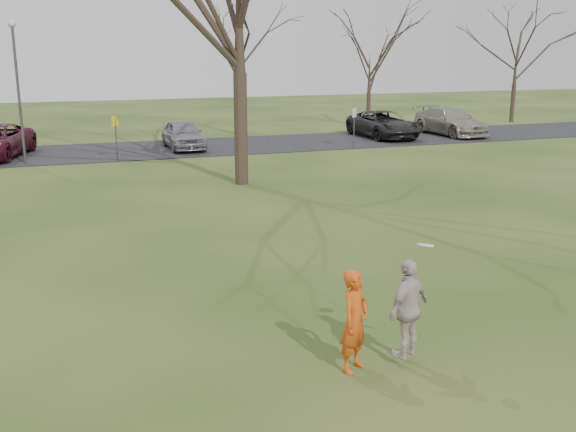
% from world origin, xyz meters
% --- Properties ---
extents(ground, '(120.00, 120.00, 0.00)m').
position_xyz_m(ground, '(0.00, 0.00, 0.00)').
color(ground, '#1E380F').
rests_on(ground, ground).
extents(parking_strip, '(62.00, 6.50, 0.04)m').
position_xyz_m(parking_strip, '(0.00, 25.00, 0.02)').
color(parking_strip, black).
rests_on(parking_strip, ground).
extents(player_defender, '(0.74, 0.70, 1.70)m').
position_xyz_m(player_defender, '(-0.42, -0.41, 0.85)').
color(player_defender, '#C74710').
rests_on(player_defender, ground).
extents(car_4, '(1.78, 4.32, 1.47)m').
position_xyz_m(car_4, '(1.59, 24.68, 0.77)').
color(car_4, gray).
rests_on(car_4, parking_strip).
extents(car_6, '(2.63, 5.49, 1.51)m').
position_xyz_m(car_6, '(13.37, 25.24, 0.80)').
color(car_6, black).
rests_on(car_6, parking_strip).
extents(car_7, '(2.57, 5.56, 1.57)m').
position_xyz_m(car_7, '(17.70, 24.97, 0.83)').
color(car_7, gray).
rests_on(car_7, parking_strip).
extents(catching_play, '(1.06, 0.80, 1.96)m').
position_xyz_m(catching_play, '(0.49, -0.50, 0.98)').
color(catching_play, '#BCAAA8').
rests_on(catching_play, ground).
extents(lamp_post, '(0.34, 0.34, 6.27)m').
position_xyz_m(lamp_post, '(-6.00, 22.50, 3.97)').
color(lamp_post, '#47474C').
rests_on(lamp_post, ground).
extents(sign_yellow, '(0.35, 0.35, 2.08)m').
position_xyz_m(sign_yellow, '(-2.00, 22.00, 1.45)').
color(sign_yellow, '#47474C').
rests_on(sign_yellow, ground).
extents(sign_white, '(0.35, 0.35, 2.08)m').
position_xyz_m(sign_white, '(10.00, 22.00, 1.45)').
color(sign_white, '#47474C').
rests_on(sign_white, ground).
extents(small_tree_row, '(55.00, 5.90, 8.50)m').
position_xyz_m(small_tree_row, '(4.38, 30.06, 3.89)').
color(small_tree_row, '#352821').
rests_on(small_tree_row, ground).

